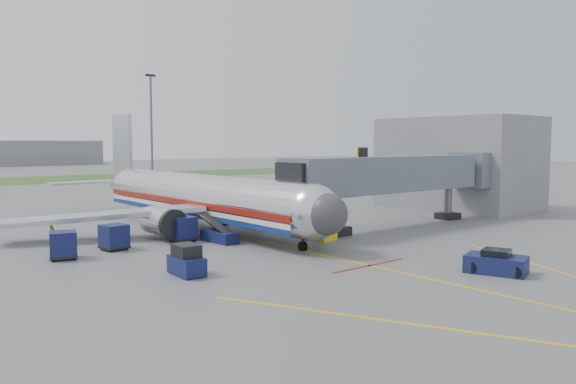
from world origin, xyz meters
TOP-DOWN VIEW (x-y plane):
  - ground at (0.00, 0.00)m, footprint 400.00×400.00m
  - apron_markings at (0.00, -7.40)m, footprint 21.52×50.00m
  - airliner at (0.00, 15.25)m, footprint 32.10×35.67m
  - jet_bridge at (12.86, 5.00)m, footprint 25.30×4.00m
  - terminal at (30.00, 10.00)m, footprint 10.00×16.00m
  - light_mast_right at (25.00, 75.00)m, footprint 2.00×0.44m
  - pushback_tug at (4.00, -9.77)m, footprint 2.88×3.66m
  - baggage_tug at (-9.48, 0.84)m, footprint 1.41×2.50m
  - baggage_cart_a at (-13.29, 9.48)m, footprint 1.99×1.99m
  - baggage_cart_b at (-4.38, 10.42)m, footprint 1.70×1.70m
  - baggage_cart_c at (-9.61, 10.43)m, footprint 1.79×1.79m
  - belt_loader at (-2.50, 8.42)m, footprint 1.38×3.90m
  - ground_power_cart at (4.00, 4.01)m, footprint 1.74×1.28m
  - ramp_worker at (-11.97, 16.01)m, footprint 0.64×0.64m

SIDE VIEW (x-z plane):
  - ground at x=0.00m, z-range 0.00..0.00m
  - apron_markings at x=0.00m, z-range 0.00..0.01m
  - belt_loader at x=-2.50m, z-range -0.47..1.41m
  - pushback_tug at x=4.00m, z-range -0.11..1.22m
  - ground_power_cart at x=4.00m, z-range -0.01..1.28m
  - ramp_worker at x=-11.97m, z-range 0.00..1.51m
  - baggage_tug at x=-9.48m, z-range -0.10..1.61m
  - baggage_cart_c at x=-9.61m, z-range 0.02..1.74m
  - baggage_cart_a at x=-13.29m, z-range 0.02..1.75m
  - baggage_cart_b at x=-4.38m, z-range 0.02..1.83m
  - airliner at x=0.00m, z-range -2.48..7.77m
  - jet_bridge at x=12.86m, z-range 1.02..7.92m
  - terminal at x=30.00m, z-range 0.00..10.00m
  - light_mast_right at x=25.00m, z-range 0.58..20.98m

